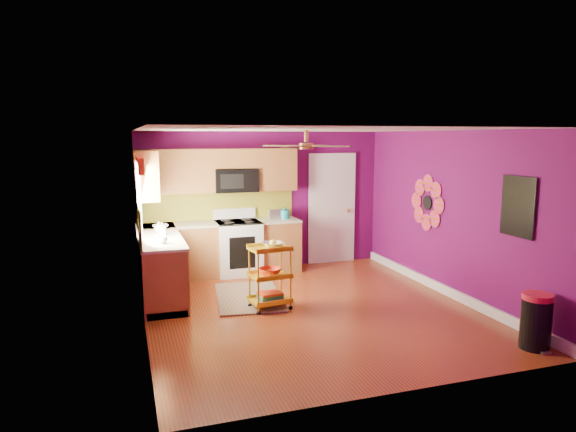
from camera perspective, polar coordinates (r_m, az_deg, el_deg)
name	(u,v)px	position (r m, az deg, el deg)	size (l,w,h in m)	color
ground	(310,309)	(7.36, 2.48, -10.28)	(5.00, 5.00, 0.00)	maroon
room_envelope	(313,194)	(7.01, 2.77, 2.45)	(4.54, 5.04, 2.52)	#5C0A52
lower_cabinets	(196,257)	(8.63, -10.23, -4.54)	(2.81, 2.31, 0.94)	brown
electric_range	(238,247)	(9.10, -5.57, -3.44)	(0.76, 0.66, 1.13)	white
upper_cabinetry	(197,173)	(8.79, -10.12, 4.71)	(2.80, 2.30, 1.26)	brown
left_window	(139,184)	(7.60, -16.24, 3.39)	(0.08, 1.35, 1.08)	white
panel_door	(332,210)	(9.85, 4.87, 0.72)	(0.95, 0.11, 2.15)	white
right_wall_art	(464,204)	(7.80, 18.98, 1.23)	(0.04, 2.74, 1.04)	black
ceiling_fan	(306,145)	(7.15, 2.04, 7.86)	(1.01, 1.01, 0.26)	#BF8C3F
shag_rug	(249,297)	(7.86, -4.38, -8.95)	(0.95, 1.55, 0.02)	black
rolling_cart	(270,274)	(7.24, -1.96, -6.42)	(0.59, 0.46, 0.99)	gold
trash_can	(536,321)	(6.61, 25.84, -10.48)	(0.39, 0.40, 0.65)	black
teal_kettle	(284,214)	(9.25, -0.41, 0.21)	(0.18, 0.18, 0.21)	teal
toaster	(275,214)	(9.22, -1.49, 0.22)	(0.22, 0.15, 0.18)	beige
soap_bottle_a	(162,229)	(7.89, -13.82, -1.43)	(0.09, 0.09, 0.20)	#EA3F72
soap_bottle_b	(159,227)	(8.17, -14.16, -1.21)	(0.13, 0.13, 0.17)	white
counter_dish	(161,227)	(8.49, -13.98, -1.18)	(0.26, 0.26, 0.06)	white
counter_cup	(163,240)	(7.32, -13.74, -2.61)	(0.13, 0.13, 0.10)	white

